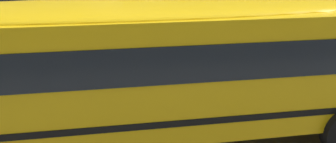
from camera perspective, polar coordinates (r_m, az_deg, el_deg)
name	(u,v)px	position (r m, az deg, el deg)	size (l,w,h in m)	color
ground_plane	(59,116)	(9.30, -16.92, -6.84)	(400.00, 400.00, 0.00)	#54514F
sidewalk_far	(77,43)	(16.20, -14.29, 4.46)	(120.00, 3.00, 0.01)	gray
lane_centreline	(59,116)	(9.30, -16.92, -6.82)	(110.00, 0.16, 0.01)	silver
school_bus	(106,63)	(7.20, -9.79, 1.39)	(13.41, 3.20, 3.00)	yellow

